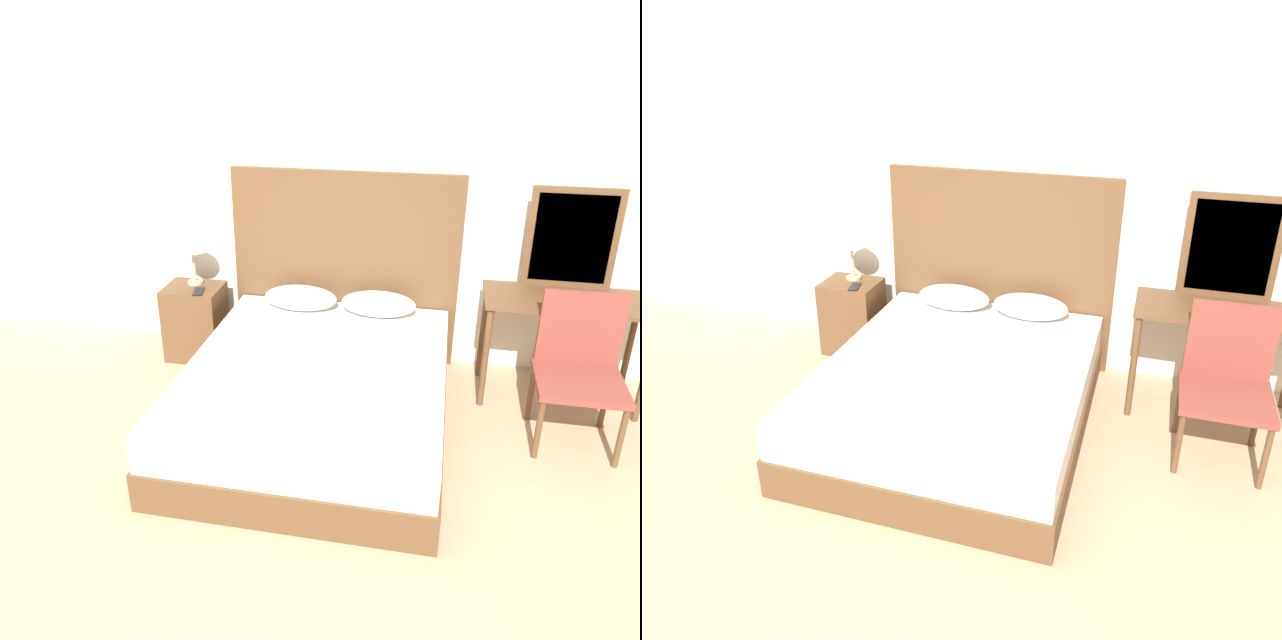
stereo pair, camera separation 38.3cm
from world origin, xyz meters
TOP-DOWN VIEW (x-y plane):
  - ground_plane at (0.00, 0.00)m, footprint 16.00×16.00m
  - wall_back at (0.00, 2.44)m, footprint 10.00×0.06m
  - bed at (0.07, 1.35)m, footprint 1.60×1.98m
  - headboard at (0.07, 2.37)m, footprint 1.68×0.05m
  - pillow_left at (-0.22, 2.15)m, footprint 0.54×0.28m
  - pillow_right at (0.36, 2.15)m, footprint 0.54×0.28m
  - phone_on_bed at (0.38, 1.37)m, footprint 0.16×0.14m
  - nightstand at (-1.04, 2.12)m, footprint 0.42×0.36m
  - table_lamp at (-1.05, 2.19)m, footprint 0.24×0.24m
  - phone_on_nightstand at (-0.96, 2.03)m, footprint 0.10×0.16m
  - vanity_desk at (1.61, 2.02)m, footprint 1.07×0.49m
  - vanity_mirror at (1.61, 2.24)m, footprint 0.58×0.03m
  - chair at (1.64, 1.59)m, footprint 0.51×0.48m

SIDE VIEW (x-z plane):
  - ground_plane at x=0.00m, z-range 0.00..0.00m
  - bed at x=0.07m, z-range 0.00..0.45m
  - nightstand at x=-1.04m, z-range 0.00..0.57m
  - phone_on_bed at x=0.38m, z-range 0.45..0.46m
  - chair at x=1.64m, z-range 0.05..0.96m
  - pillow_left at x=-0.22m, z-range 0.45..0.63m
  - pillow_right at x=0.36m, z-range 0.45..0.63m
  - phone_on_nightstand at x=-0.96m, z-range 0.57..0.58m
  - vanity_desk at x=1.61m, z-range 0.25..0.99m
  - headboard at x=0.07m, z-range 0.00..1.44m
  - table_lamp at x=-1.05m, z-range 0.69..1.09m
  - vanity_mirror at x=1.61m, z-range 0.74..1.42m
  - wall_back at x=0.00m, z-range 0.00..2.70m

